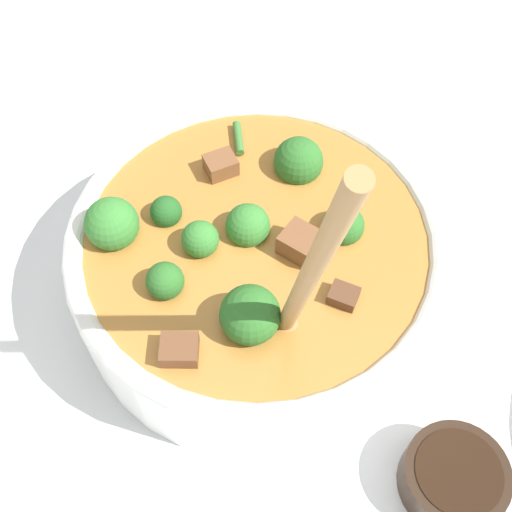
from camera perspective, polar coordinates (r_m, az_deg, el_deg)
ground_plane at (r=0.57m, az=0.00°, el=-3.14°), size 4.00×4.00×0.00m
stew_bowl at (r=0.52m, az=-0.05°, el=-0.36°), size 0.30×0.30×0.31m
condiment_bowl at (r=0.50m, az=17.17°, el=-18.29°), size 0.07×0.07×0.03m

